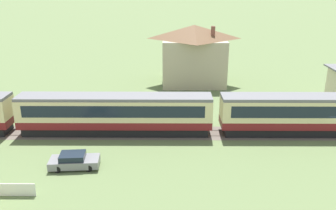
{
  "coord_description": "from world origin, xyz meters",
  "views": [
    {
      "loc": [
        -17.19,
        -34.42,
        15.29
      ],
      "look_at": [
        -17.42,
        2.28,
        2.49
      ],
      "focal_mm": 38.0,
      "sensor_mm": 36.0,
      "label": 1
    }
  ],
  "objects": [
    {
      "name": "passenger_train",
      "position": [
        -22.67,
        0.33,
        2.33
      ],
      "size": [
        104.79,
        2.88,
        4.21
      ],
      "color": "maroon",
      "rests_on": "ground_plane"
    },
    {
      "name": "parked_car_grey",
      "position": [
        -25.49,
        -7.07,
        0.62
      ],
      "size": [
        4.36,
        2.22,
        1.31
      ],
      "rotation": [
        0.0,
        0.0,
        0.08
      ],
      "color": "gray",
      "rests_on": "ground_plane"
    },
    {
      "name": "railway_track",
      "position": [
        -18.7,
        0.33,
        0.01
      ],
      "size": [
        174.1,
        3.6,
        0.04
      ],
      "color": "#665B51",
      "rests_on": "ground_plane"
    },
    {
      "name": "station_house_brown_roof",
      "position": [
        -13.54,
        20.21,
        4.67
      ],
      "size": [
        10.26,
        9.02,
        9.08
      ],
      "color": "#BCB293",
      "rests_on": "ground_plane"
    },
    {
      "name": "ground_plane",
      "position": [
        0.0,
        0.0,
        0.0
      ],
      "size": [
        600.0,
        600.0,
        0.0
      ],
      "primitive_type": "plane",
      "color": "#607547"
    }
  ]
}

